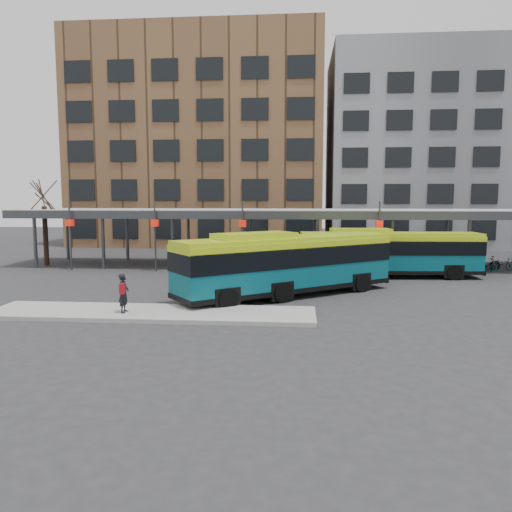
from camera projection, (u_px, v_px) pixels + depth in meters
The scene contains 10 objects.
ground at pixel (282, 303), 23.88m from camera, with size 120.00×120.00×0.00m, color #28282B.
boarding_island at pixel (152, 313), 21.37m from camera, with size 14.00×3.00×0.18m, color gray.
canopy at pixel (288, 213), 36.17m from camera, with size 40.00×6.53×4.80m.
tree at pixel (45, 233), 37.00m from camera, with size 1.64×1.64×5.60m.
building_brick at pixel (202, 144), 55.13m from camera, with size 26.00×14.00×22.00m, color brown.
building_grey at pixel (443, 151), 53.04m from camera, with size 24.00×14.00×20.00m, color slate.
bus_front at pixel (287, 263), 25.34m from camera, with size 11.10×9.32×3.31m.
bus_rear at pixel (389, 252), 31.51m from camera, with size 11.32×3.11×3.08m.
pedestrian at pixel (124, 293), 20.99m from camera, with size 0.41×0.64×1.66m.
bike_rack at pixel (472, 263), 34.63m from camera, with size 5.89×1.50×1.04m.
Camera 1 is at (0.76, -23.48, 4.98)m, focal length 35.00 mm.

